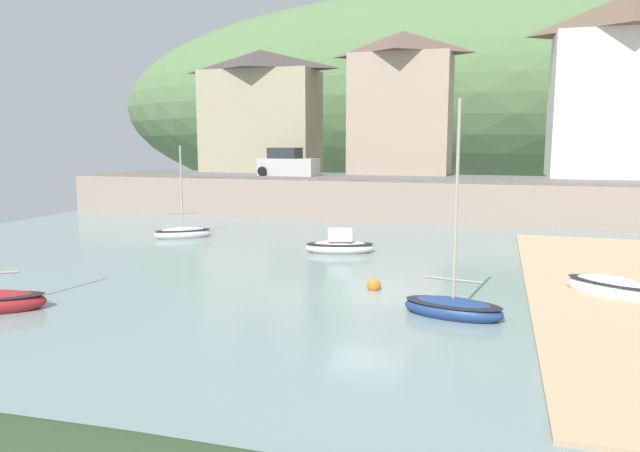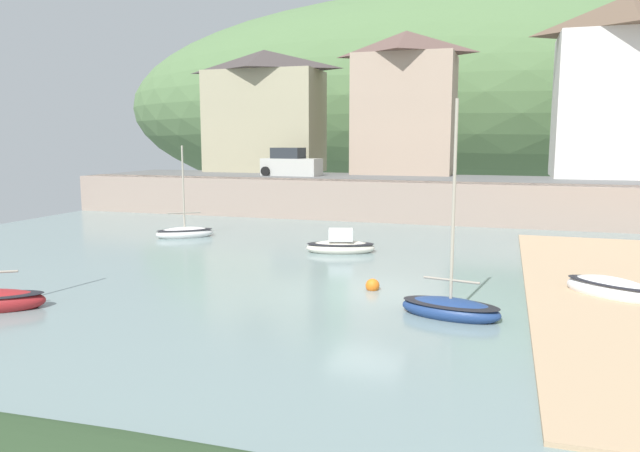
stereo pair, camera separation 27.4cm
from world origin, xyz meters
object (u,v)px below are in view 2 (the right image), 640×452
Objects in this scene: waterfront_building_right at (624,87)px; mooring_buoy at (373,286)px; church_with_spire at (637,47)px; sailboat_blue_trim at (450,307)px; fishing_boat_green at (185,232)px; waterfront_building_left at (265,111)px; sailboat_tall_mast at (341,246)px; waterfront_building_centre at (405,102)px; sailboat_far_left at (611,290)px; parked_car_near_slipway at (291,164)px.

waterfront_building_right is 28.64m from mooring_buoy.
sailboat_blue_trim is (-9.76, -31.34, -11.06)m from church_with_spire.
waterfront_building_left is at bearing 62.47° from fishing_boat_green.
sailboat_blue_trim is (5.49, -8.37, -0.02)m from sailboat_tall_mast.
fishing_boat_green is at bearing -81.02° from waterfront_building_left.
sailboat_blue_trim is (5.87, -27.34, -7.32)m from waterfront_building_centre.
fishing_boat_green reaches higher than sailboat_tall_mast.
sailboat_far_left is at bearing -66.25° from waterfront_building_centre.
waterfront_building_right is at bearing 65.91° from mooring_buoy.
waterfront_building_left is 1.96× the size of fishing_boat_green.
fishing_boat_green is at bearing -164.23° from sailboat_far_left.
mooring_buoy is (-7.37, -1.16, -0.13)m from sailboat_far_left.
church_with_spire is at bearing 66.73° from mooring_buoy.
parked_car_near_slipway reaches higher than sailboat_tall_mast.
waterfront_building_right is 3.87× the size of sailboat_far_left.
waterfront_building_centre reaches higher than mooring_buoy.
waterfront_building_right reaches higher than mooring_buoy.
waterfront_building_centre is at bearing 97.15° from mooring_buoy.
waterfront_building_right is at bearing -0.00° from waterfront_building_left.
fishing_boat_green is 13.32m from parked_car_near_slipway.
sailboat_far_left is at bearing -100.41° from church_with_spire.
waterfront_building_right is (25.35, -0.00, 1.20)m from waterfront_building_left.
waterfront_building_right is 29.67m from fishing_boat_green.
fishing_boat_green is 0.77× the size of sailboat_blue_trim.
fishing_boat_green is at bearing -89.88° from parked_car_near_slipway.
parked_car_near_slipway is (-7.61, 14.48, 2.92)m from sailboat_tall_mast.
fishing_boat_green is 1.13× the size of parked_car_near_slipway.
church_with_spire reaches higher than sailboat_tall_mast.
waterfront_building_right is 25.51m from sailboat_far_left.
sailboat_far_left is 0.49× the size of sailboat_blue_trim.
waterfront_building_centre is 20.33m from sailboat_tall_mast.
waterfront_building_centre reaches higher than waterfront_building_left.
sailboat_far_left is at bearing -41.49° from sailboat_tall_mast.
church_with_spire is at bearing 84.26° from sailboat_blue_trim.
waterfront_building_centre is 16.57m from church_with_spire.
sailboat_blue_trim is at bearing -77.88° from waterfront_building_centre.
sailboat_tall_mast is 0.77× the size of parked_car_near_slipway.
waterfront_building_centre is at bearing 148.47° from sailboat_far_left.
sailboat_blue_trim is 1.46× the size of parked_car_near_slipway.
sailboat_far_left is (-5.12, -27.89, -11.05)m from church_with_spire.
waterfront_building_left is at bearing 180.00° from waterfront_building_centre.
waterfront_building_centre is at bearing -165.65° from church_with_spire.
mooring_buoy is at bearing -136.32° from sailboat_far_left.
sailboat_blue_trim is at bearing -55.52° from parked_car_near_slipway.
sailboat_blue_trim reaches higher than sailboat_far_left.
fishing_boat_green is 13.70m from mooring_buoy.
sailboat_far_left is at bearing -55.46° from fishing_boat_green.
mooring_buoy is (3.14, -25.05, -7.44)m from waterfront_building_centre.
waterfront_building_centre is 3.13× the size of sailboat_tall_mast.
sailboat_tall_mast is 7.00× the size of mooring_buoy.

